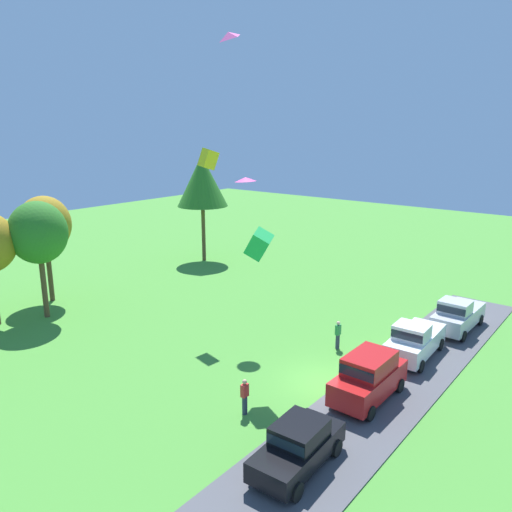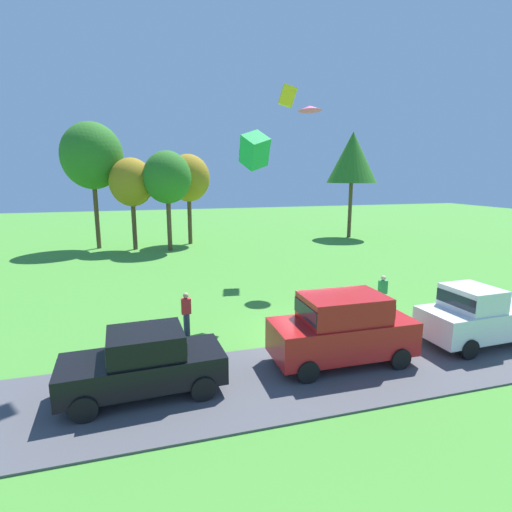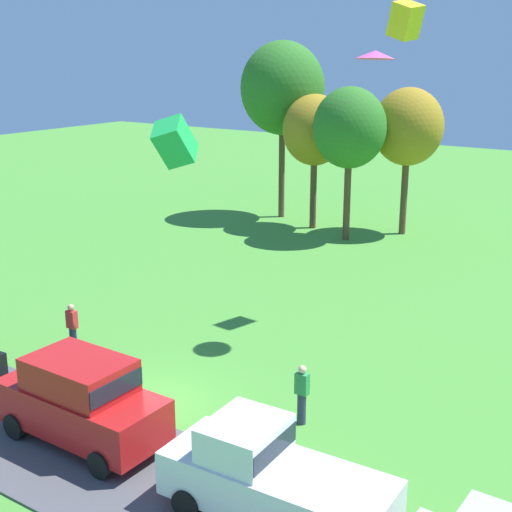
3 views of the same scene
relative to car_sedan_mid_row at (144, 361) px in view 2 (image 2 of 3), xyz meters
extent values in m
plane|color=#478E33|center=(6.25, 2.70, -1.04)|extent=(120.00, 120.00, 0.00)
cube|color=#4C4C51|center=(6.25, -0.24, -1.01)|extent=(36.00, 4.40, 0.06)
cube|color=black|center=(-0.03, 0.00, -0.24)|extent=(4.48, 2.01, 0.80)
cube|color=black|center=(0.07, 0.00, 0.51)|extent=(2.08, 1.73, 0.70)
cube|color=#19232D|center=(0.07, 0.00, 0.51)|extent=(2.11, 1.70, 0.38)
cylinder|color=black|center=(-1.49, -0.93, -0.64)|extent=(0.69, 0.27, 0.68)
cylinder|color=black|center=(-1.57, 0.78, -0.64)|extent=(0.69, 0.27, 0.68)
cylinder|color=black|center=(1.50, -0.78, -0.64)|extent=(0.69, 0.27, 0.68)
cylinder|color=black|center=(1.42, 0.92, -0.64)|extent=(0.69, 0.27, 0.68)
cube|color=red|center=(6.16, 0.18, -0.09)|extent=(4.62, 1.94, 1.10)
cube|color=red|center=(6.16, 0.18, 0.88)|extent=(2.61, 1.78, 0.84)
cube|color=#19232D|center=(6.16, 0.18, 0.88)|extent=(2.67, 1.75, 0.46)
cylinder|color=black|center=(4.59, -0.71, -0.64)|extent=(0.68, 0.25, 0.68)
cylinder|color=black|center=(4.61, 1.09, -0.64)|extent=(0.68, 0.25, 0.68)
cylinder|color=black|center=(7.72, -0.74, -0.64)|extent=(0.68, 0.25, 0.68)
cylinder|color=black|center=(7.73, 1.07, -0.64)|extent=(0.68, 0.25, 0.68)
cube|color=white|center=(12.02, 0.20, -0.14)|extent=(5.07, 2.09, 1.00)
cube|color=white|center=(11.22, 0.17, 0.76)|extent=(1.57, 1.82, 0.80)
cube|color=#19232D|center=(11.22, 0.17, 0.76)|extent=(1.60, 1.78, 0.44)
cylinder|color=black|center=(10.36, -0.77, -0.64)|extent=(0.69, 0.27, 0.68)
cylinder|color=black|center=(10.29, 1.03, -0.64)|extent=(0.69, 0.27, 0.68)
cylinder|color=black|center=(13.69, 1.17, -0.64)|extent=(0.69, 0.27, 0.68)
cylinder|color=#2D334C|center=(10.30, 4.16, -0.60)|extent=(0.24, 0.24, 0.88)
cube|color=#2D8E47|center=(10.30, 4.16, 0.14)|extent=(0.36, 0.22, 0.60)
sphere|color=beige|center=(10.30, 4.16, 0.56)|extent=(0.22, 0.22, 0.22)
cylinder|color=#2D334C|center=(1.60, 3.97, -0.60)|extent=(0.24, 0.24, 0.88)
cube|color=red|center=(1.60, 3.97, 0.14)|extent=(0.36, 0.22, 0.60)
sphere|color=tan|center=(1.60, 3.97, 0.56)|extent=(0.22, 0.22, 0.22)
cylinder|color=brown|center=(-3.34, 24.92, 1.66)|extent=(0.36, 0.36, 5.40)
ellipsoid|color=#2D7023|center=(-3.34, 24.92, 6.55)|extent=(4.86, 4.86, 5.35)
cylinder|color=brown|center=(-0.38, 23.54, 0.92)|extent=(0.36, 0.36, 3.92)
ellipsoid|color=olive|center=(-0.38, 23.54, 4.46)|extent=(3.53, 3.53, 3.88)
cylinder|color=brown|center=(2.36, 22.29, 1.06)|extent=(0.36, 0.36, 4.20)
ellipsoid|color=#2D7023|center=(2.36, 22.29, 4.85)|extent=(3.78, 3.78, 4.15)
cylinder|color=brown|center=(4.36, 25.11, 1.03)|extent=(0.36, 0.36, 4.14)
ellipsoid|color=olive|center=(4.36, 25.11, 4.78)|extent=(3.73, 3.73, 4.10)
cylinder|color=brown|center=(20.02, 24.56, 1.62)|extent=(0.36, 0.36, 5.33)
cone|color=#2D7023|center=(20.02, 24.56, 6.69)|extent=(4.80, 4.80, 4.80)
cube|color=yellow|center=(8.96, 12.99, 9.64)|extent=(1.25, 1.17, 1.42)
cone|color=#EA4C9E|center=(9.20, 10.19, 8.55)|extent=(1.50, 1.51, 0.34)
cube|color=green|center=(4.81, 5.70, 6.02)|extent=(1.27, 1.66, 1.72)
camera|label=1|loc=(-13.76, -8.97, 11.50)|focal=35.00mm
camera|label=2|loc=(0.11, -10.66, 5.02)|focal=28.00mm
camera|label=3|loc=(18.94, -10.84, 8.71)|focal=50.00mm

